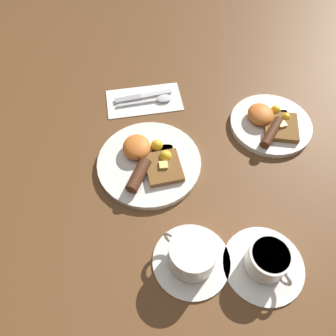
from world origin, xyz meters
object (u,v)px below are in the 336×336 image
teacup_near (192,255)px  teacup_far (266,262)px  breakfast_plate_far (271,123)px  spoon (158,99)px  breakfast_plate_near (149,161)px  knife (140,96)px

teacup_near → teacup_far: bearing=78.8°
breakfast_plate_far → teacup_far: 0.38m
breakfast_plate_far → spoon: (-0.13, -0.29, -0.01)m
breakfast_plate_near → knife: 0.23m
teacup_far → knife: bearing=-157.9°
teacup_far → spoon: bearing=-162.0°
breakfast_plate_near → teacup_near: teacup_near is taller
breakfast_plate_far → teacup_near: 0.43m
teacup_near → spoon: 0.47m
breakfast_plate_far → teacup_near: teacup_near is taller
teacup_far → knife: teacup_far is taller
breakfast_plate_far → teacup_near: bearing=-39.0°
breakfast_plate_far → knife: bearing=-114.4°
breakfast_plate_far → knife: 0.37m
breakfast_plate_near → breakfast_plate_far: size_ratio=1.19×
teacup_far → spoon: size_ratio=1.05×
breakfast_plate_near → teacup_far: (0.28, 0.20, 0.01)m
teacup_far → knife: size_ratio=1.00×
breakfast_plate_near → breakfast_plate_far: same height
knife → spoon: 0.05m
breakfast_plate_far → teacup_far: bearing=-19.1°
teacup_near → teacup_far: teacup_near is taller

